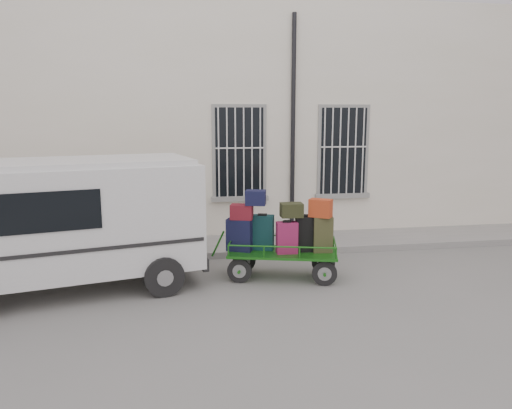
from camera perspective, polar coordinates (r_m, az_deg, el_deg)
name	(u,v)px	position (r m, az deg, el deg)	size (l,w,h in m)	color
ground	(280,276)	(10.10, 2.72, -8.12)	(80.00, 80.00, 0.00)	slate
building	(241,121)	(15.00, -1.70, 9.57)	(24.00, 5.15, 6.00)	beige
sidewalk	(260,244)	(12.14, 0.51, -4.56)	(24.00, 1.70, 0.15)	gray
luggage_cart	(282,236)	(9.73, 3.01, -3.59)	(2.51, 1.47, 1.75)	black
van	(65,217)	(9.57, -20.96, -1.35)	(5.06, 3.01, 2.39)	silver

